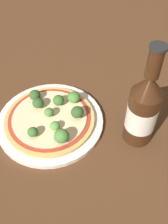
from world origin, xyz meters
TOP-DOWN VIEW (x-y plane):
  - ground_plane at (0.00, 0.00)m, footprint 3.00×3.00m
  - plate at (-0.02, -0.02)m, footprint 0.26×0.26m
  - pizza at (-0.02, -0.02)m, footprint 0.22×0.22m
  - broccoli_floret_0 at (-0.02, -0.02)m, footprint 0.02×0.02m
  - broccoli_floret_1 at (0.04, 0.04)m, footprint 0.03×0.03m
  - broccoli_floret_2 at (0.02, -0.09)m, footprint 0.03×0.03m
  - broccoli_floret_3 at (-0.06, 0.04)m, footprint 0.03×0.03m
  - broccoli_floret_4 at (0.00, -0.06)m, footprint 0.02×0.02m
  - broccoli_floret_5 at (-0.00, 0.02)m, footprint 0.03×0.03m
  - broccoli_floret_6 at (0.05, -0.02)m, footprint 0.03×0.03m
  - broccoli_floret_7 at (-0.05, 0.01)m, footprint 0.03×0.03m
  - broccoli_floret_8 at (-0.05, -0.08)m, footprint 0.02×0.02m
  - beer_bottle at (0.19, -0.05)m, footprint 0.07×0.07m

SIDE VIEW (x-z plane):
  - ground_plane at x=0.00m, z-range 0.00..0.00m
  - plate at x=-0.02m, z-range 0.00..0.01m
  - pizza at x=-0.02m, z-range 0.01..0.03m
  - broccoli_floret_4 at x=0.00m, z-range 0.03..0.05m
  - broccoli_floret_1 at x=0.04m, z-range 0.03..0.05m
  - broccoli_floret_3 at x=-0.06m, z-range 0.03..0.05m
  - broccoli_floret_8 at x=-0.05m, z-range 0.03..0.05m
  - broccoli_floret_0 at x=-0.02m, z-range 0.03..0.05m
  - broccoli_floret_5 at x=0.00m, z-range 0.03..0.05m
  - broccoli_floret_7 at x=-0.05m, z-range 0.03..0.06m
  - broccoli_floret_6 at x=0.05m, z-range 0.03..0.06m
  - broccoli_floret_2 at x=0.02m, z-range 0.03..0.06m
  - beer_bottle at x=0.19m, z-range -0.03..0.22m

